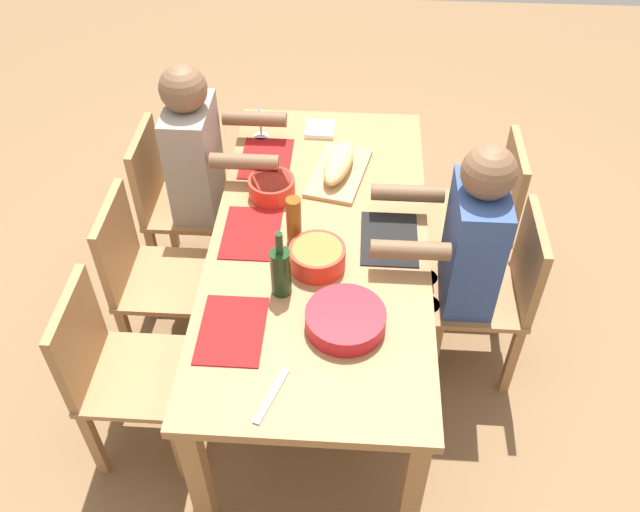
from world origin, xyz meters
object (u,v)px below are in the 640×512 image
Objects in this scene: dining_table at (320,251)px; chair_far_right at (172,198)px; chair_near_right at (484,211)px; serving_bowl_greens at (272,186)px; chair_far_center at (146,272)px; wine_bottle at (281,271)px; beer_bottle at (294,222)px; wine_glass at (260,116)px; serving_bowl_fruit at (317,256)px; bread_loaf at (339,163)px; serving_bowl_salad at (345,319)px; napkin_stack at (320,129)px; chair_near_center at (498,288)px; chair_far_left at (114,367)px; diner_far_right at (204,164)px; diner_near_center at (462,250)px; cutting_board at (339,173)px.

dining_table is 0.94m from chair_far_right.
chair_near_right is 1.07m from serving_bowl_greens.
wine_bottle is at bearing -115.97° from chair_far_center.
beer_bottle reaches higher than wine_glass.
bread_loaf is at bearing -5.61° from serving_bowl_fruit.
beer_bottle is at bearing -162.87° from wine_glass.
chair_near_right is at bearing -33.26° from serving_bowl_salad.
wine_bottle reaches higher than serving_bowl_greens.
beer_bottle is 0.80m from napkin_stack.
chair_near_center is 0.94m from beer_bottle.
beer_bottle reaches higher than serving_bowl_fruit.
diner_far_right is at bearing -10.15° from chair_far_left.
serving_bowl_fruit is (-0.17, 0.58, 0.09)m from diner_near_center.
serving_bowl_fruit is at bearing 174.39° from cutting_board.
cutting_board is (0.58, -0.06, -0.04)m from serving_bowl_fruit.
serving_bowl_fruit is at bearing 174.39° from bread_loaf.
chair_near_right reaches higher than serving_bowl_salad.
chair_far_right is 0.28m from diner_far_right.
chair_far_center is at bearing 62.07° from serving_bowl_salad.
serving_bowl_salad is at bearing -176.01° from cutting_board.
serving_bowl_fruit is 0.17m from beer_bottle.
chair_near_center reaches higher than serving_bowl_greens.
serving_bowl_greens is at bearing -167.05° from wine_glass.
cutting_board is (-0.10, -0.82, 0.27)m from chair_far_right.
diner_near_center reaches higher than serving_bowl_fruit.
chair_near_right is at bearing -56.06° from chair_far_left.
chair_far_right is at bearing 90.00° from diner_far_right.
dining_table is at bearing -56.06° from chair_far_left.
diner_far_right is (0.00, -0.18, 0.21)m from chair_far_right.
cutting_board is 2.41× the size of wine_glass.
diner_far_right reaches higher than wine_bottle.
beer_bottle is at bearing 38.00° from serving_bowl_fruit.
serving_bowl_greens is (0.25, 0.22, 0.13)m from dining_table.
diner_near_center reaches higher than chair_near_center.
chair_far_center is 3.90× the size of serving_bowl_fruit.
chair_near_center reaches higher than napkin_stack.
chair_far_left is at bearing 138.54° from cutting_board.
diner_far_right is 5.99× the size of serving_bowl_greens.
chair_near_right is 3.86× the size of beer_bottle.
serving_bowl_salad reaches higher than napkin_stack.
diner_near_center is 0.78m from wine_bottle.
cutting_board is at bearing -19.14° from beer_bottle.
chair_near_right is 2.12× the size of cutting_board.
wine_bottle is at bearing 138.92° from serving_bowl_fruit.
chair_near_right is 1.16m from wine_glass.
chair_far_center is 1.07m from napkin_stack.
chair_far_right is at bearing 112.44° from wine_glass.
chair_far_left is at bearing 110.93° from diner_near_center.
wine_glass reaches higher than dining_table.
beer_bottle is (-0.04, 0.68, 0.15)m from diner_near_center.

